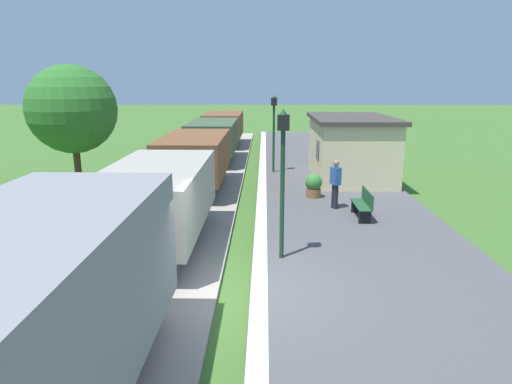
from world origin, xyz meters
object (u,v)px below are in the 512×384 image
potted_planter (314,185)px  tree_trackside_far (72,109)px  station_hut (350,147)px  lamp_post_near (283,157)px  freight_train (192,161)px  lamp_post_far (274,119)px  person_waiting (335,182)px  bench_near_hut (363,204)px

potted_planter → tree_trackside_far: size_ratio=0.18×
station_hut → lamp_post_near: lamp_post_near is taller
lamp_post_near → potted_planter: bearing=76.5°
freight_train → lamp_post_far: size_ratio=8.81×
person_waiting → potted_planter: 1.67m
lamp_post_far → station_hut: bearing=-19.0°
person_waiting → freight_train: bearing=-45.5°
lamp_post_far → tree_trackside_far: bearing=-157.9°
person_waiting → lamp_post_far: (-2.01, 6.33, 1.62)m
station_hut → tree_trackside_far: size_ratio=1.11×
lamp_post_far → person_waiting: bearing=-72.4°
potted_planter → lamp_post_near: (-1.43, -5.96, 2.08)m
lamp_post_near → freight_train: bearing=115.5°
freight_train → potted_planter: bearing=-12.3°
station_hut → potted_planter: station_hut is taller
lamp_post_near → lamp_post_far: size_ratio=1.00×
station_hut → lamp_post_far: (-3.46, 1.19, 1.15)m
person_waiting → lamp_post_far: lamp_post_far is taller
lamp_post_far → potted_planter: bearing=-73.5°
freight_train → station_hut: size_ratio=5.62×
potted_planter → tree_trackside_far: bearing=171.1°
freight_train → tree_trackside_far: (-4.87, 0.47, 1.99)m
person_waiting → tree_trackside_far: size_ratio=0.33×
freight_train → tree_trackside_far: bearing=174.5°
person_waiting → lamp_post_near: lamp_post_near is taller
tree_trackside_far → station_hut: bearing=10.4°
bench_near_hut → tree_trackside_far: tree_trackside_far is taller
station_hut → tree_trackside_far: (-11.67, -2.14, 1.80)m
station_hut → person_waiting: 5.36m
station_hut → lamp_post_far: bearing=161.0°
potted_planter → lamp_post_near: 6.47m
lamp_post_far → lamp_post_near: bearing=-90.0°
freight_train → person_waiting: freight_train is taller
bench_near_hut → lamp_post_near: lamp_post_near is taller
freight_train → person_waiting: size_ratio=19.06×
potted_planter → tree_trackside_far: (-9.64, 1.51, 2.73)m
freight_train → person_waiting: (5.35, -2.53, -0.28)m
potted_planter → freight_train: bearing=167.7°
freight_train → potted_planter: freight_train is taller
station_hut → person_waiting: bearing=-105.8°
potted_planter → lamp_post_near: bearing=-103.5°
freight_train → bench_near_hut: freight_train is taller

